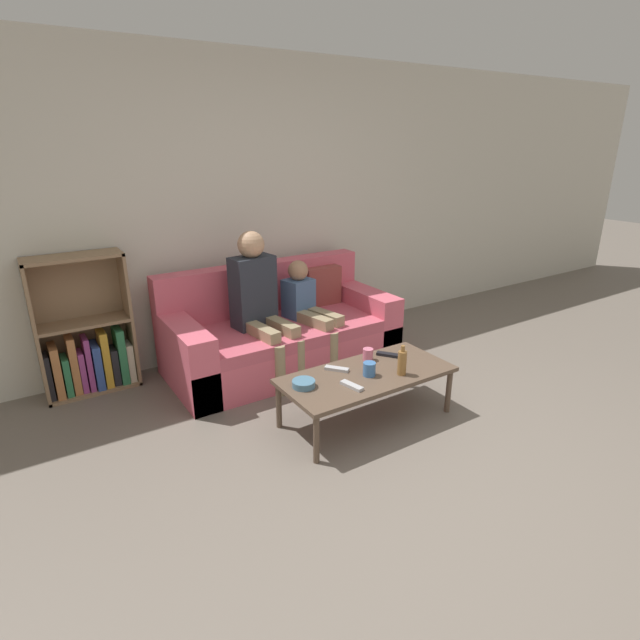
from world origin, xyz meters
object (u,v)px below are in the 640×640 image
(cup_far, at_px, (368,354))
(person_child, at_px, (310,308))
(tv_remote_0, at_px, (388,355))
(bottle, at_px, (402,362))
(tv_remote_2, at_px, (352,386))
(bookshelf, at_px, (87,343))
(coffee_table, at_px, (367,377))
(person_adult, at_px, (258,296))
(tv_remote_1, at_px, (337,369))
(couch, at_px, (281,334))
(cup_near, at_px, (369,369))
(snack_bowl, at_px, (304,384))

(cup_far, bearing_deg, person_child, 88.42)
(tv_remote_0, distance_m, bottle, 0.32)
(cup_far, xyz_separation_m, tv_remote_2, (-0.35, -0.28, -0.03))
(bookshelf, distance_m, coffee_table, 2.20)
(person_adult, bearing_deg, tv_remote_0, -64.35)
(bookshelf, xyz_separation_m, person_adult, (1.26, -0.48, 0.29))
(person_adult, distance_m, cup_far, 1.04)
(bookshelf, height_order, tv_remote_1, bookshelf)
(couch, xyz_separation_m, bottle, (0.24, -1.30, 0.17))
(bookshelf, distance_m, tv_remote_1, 1.98)
(tv_remote_2, xyz_separation_m, bottle, (0.40, -0.03, 0.08))
(coffee_table, xyz_separation_m, tv_remote_2, (-0.21, -0.11, 0.04))
(cup_near, height_order, tv_remote_0, cup_near)
(bookshelf, height_order, bottle, bookshelf)
(couch, relative_size, coffee_table, 1.60)
(bookshelf, distance_m, person_adult, 1.38)
(tv_remote_0, bearing_deg, cup_near, 173.52)
(couch, bearing_deg, tv_remote_2, -97.20)
(coffee_table, xyz_separation_m, person_adult, (-0.29, 1.07, 0.36))
(person_adult, bearing_deg, person_child, -14.11)
(coffee_table, bearing_deg, snack_bowl, 172.35)
(couch, xyz_separation_m, cup_far, (0.19, -0.99, 0.13))
(tv_remote_0, height_order, bottle, bottle)
(bookshelf, relative_size, tv_remote_0, 6.59)
(person_child, bearing_deg, snack_bowl, -135.37)
(couch, distance_m, person_adult, 0.48)
(couch, xyz_separation_m, snack_bowl, (-0.42, -1.09, 0.11))
(cup_near, xyz_separation_m, snack_bowl, (-0.46, 0.10, -0.03))
(bookshelf, xyz_separation_m, snack_bowl, (1.08, -1.49, -0.01))
(tv_remote_0, xyz_separation_m, tv_remote_2, (-0.52, -0.26, 0.00))
(coffee_table, bearing_deg, cup_near, -105.51)
(coffee_table, distance_m, cup_near, 0.09)
(coffee_table, relative_size, cup_near, 12.73)
(cup_far, height_order, snack_bowl, cup_far)
(bookshelf, bearing_deg, person_adult, -20.94)
(tv_remote_2, bearing_deg, cup_far, 26.83)
(couch, bearing_deg, bottle, -79.56)
(coffee_table, distance_m, tv_remote_2, 0.24)
(bookshelf, distance_m, snack_bowl, 1.84)
(cup_far, bearing_deg, tv_remote_0, -8.34)
(bottle, bearing_deg, tv_remote_1, 139.31)
(coffee_table, height_order, cup_near, cup_near)
(bookshelf, distance_m, tv_remote_0, 2.33)
(cup_far, relative_size, snack_bowl, 0.58)
(bookshelf, height_order, tv_remote_0, bookshelf)
(bookshelf, height_order, person_adult, person_adult)
(tv_remote_1, bearing_deg, couch, 45.74)
(coffee_table, xyz_separation_m, cup_near, (-0.01, -0.04, 0.08))
(bookshelf, bearing_deg, coffee_table, -45.12)
(coffee_table, relative_size, cup_far, 13.73)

